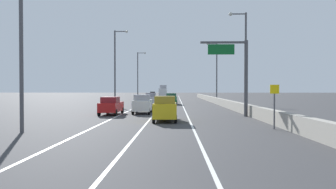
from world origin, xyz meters
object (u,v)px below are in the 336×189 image
object	(u,v)px
lamp_post_left_far	(139,73)
box_truck	(163,92)
lamp_post_right_second	(244,56)
car_green_1	(172,99)
overhead_sign_gantry	(239,69)
car_yellow_0	(165,109)
car_silver_5	(151,100)
lamp_post_left_mid	(116,63)
car_red_2	(111,106)
car_white_4	(142,104)
lamp_post_left_near	(25,25)
car_black_3	(153,95)
speed_advisory_sign	(274,103)
lamp_post_right_third	(216,69)

from	to	relation	value
lamp_post_left_far	box_truck	world-z (taller)	lamp_post_left_far
lamp_post_right_second	car_green_1	bearing A→B (deg)	116.09
overhead_sign_gantry	car_yellow_0	xyz separation A→B (m)	(-7.09, -4.86, -3.67)
car_silver_5	lamp_post_left_far	bearing A→B (deg)	100.70
lamp_post_right_second	lamp_post_left_mid	world-z (taller)	same
overhead_sign_gantry	lamp_post_left_mid	xyz separation A→B (m)	(-15.27, 16.83, 1.91)
lamp_post_right_second	car_red_2	world-z (taller)	lamp_post_right_second
overhead_sign_gantry	car_white_4	xyz separation A→B (m)	(-9.87, 3.59, -3.69)
lamp_post_left_near	car_black_3	xyz separation A→B (m)	(2.25, 78.35, -5.71)
car_yellow_0	car_black_3	world-z (taller)	car_yellow_0
car_yellow_0	car_black_3	bearing A→B (deg)	94.96
speed_advisory_sign	car_red_2	distance (m)	17.80
car_black_3	car_silver_5	world-z (taller)	car_silver_5
car_white_4	box_truck	xyz separation A→B (m)	(-0.25, 64.83, 0.76)
car_white_4	box_truck	bearing A→B (deg)	90.22
box_truck	car_black_3	bearing A→B (deg)	-149.39
lamp_post_right_second	car_green_1	distance (m)	20.60
car_green_1	car_red_2	distance (m)	22.83
speed_advisory_sign	lamp_post_left_near	world-z (taller)	lamp_post_left_near
speed_advisory_sign	lamp_post_right_third	size ratio (longest dim) A/B	0.26
car_yellow_0	lamp_post_right_second	bearing A→B (deg)	50.77
car_yellow_0	overhead_sign_gantry	bearing A→B (deg)	34.44
speed_advisory_sign	lamp_post_right_third	world-z (taller)	lamp_post_right_third
lamp_post_left_near	car_yellow_0	world-z (taller)	lamp_post_left_near
car_white_4	lamp_post_left_mid	bearing A→B (deg)	112.19
lamp_post_left_mid	car_white_4	bearing A→B (deg)	-67.81
lamp_post_left_far	car_red_2	world-z (taller)	lamp_post_left_far
car_green_1	car_black_3	world-z (taller)	car_green_1
lamp_post_left_mid	car_white_4	world-z (taller)	lamp_post_left_mid
overhead_sign_gantry	car_silver_5	world-z (taller)	overhead_sign_gantry
lamp_post_left_mid	lamp_post_left_far	world-z (taller)	same
car_green_1	box_truck	world-z (taller)	box_truck
lamp_post_right_third	car_black_3	bearing A→B (deg)	112.11
overhead_sign_gantry	speed_advisory_sign	xyz separation A→B (m)	(0.44, -9.78, -2.96)
car_red_2	car_green_1	bearing A→B (deg)	74.44
speed_advisory_sign	car_black_3	size ratio (longest dim) A/B	0.67
lamp_post_left_mid	car_red_2	size ratio (longest dim) A/B	2.56
lamp_post_left_mid	car_white_4	distance (m)	15.36
car_yellow_0	car_red_2	xyz separation A→B (m)	(-5.92, 6.72, -0.11)
lamp_post_right_second	car_black_3	size ratio (longest dim) A/B	2.62
lamp_post_right_second	lamp_post_left_near	xyz separation A→B (m)	(-17.36, -17.87, 0.00)
lamp_post_right_second	lamp_post_left_near	size ratio (longest dim) A/B	1.00
lamp_post_right_second	car_green_1	world-z (taller)	lamp_post_right_second
box_truck	lamp_post_left_far	bearing A→B (deg)	-102.52
lamp_post_left_near	car_white_4	world-z (taller)	lamp_post_left_near
car_white_4	car_silver_5	world-z (taller)	car_silver_5
lamp_post_left_mid	box_truck	xyz separation A→B (m)	(5.15, 51.59, -4.85)
lamp_post_left_far	car_white_4	size ratio (longest dim) A/B	2.62
lamp_post_left_far	car_green_1	distance (m)	23.85
car_yellow_0	car_white_4	bearing A→B (deg)	108.21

